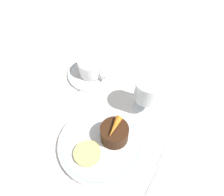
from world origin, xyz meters
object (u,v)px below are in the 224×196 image
coffee_cup (92,67)px  wine_glass (148,91)px  fork (158,173)px  dessert_cake (114,133)px  dinner_plate (101,143)px

coffee_cup → wine_glass: size_ratio=0.98×
fork → dessert_cake: bearing=-177.0°
dinner_plate → dessert_cake: bearing=65.2°
fork → dessert_cake: 0.14m
coffee_cup → dessert_cake: (0.22, -0.12, 0.00)m
coffee_cup → wine_glass: (0.21, 0.02, 0.04)m
wine_glass → fork: 0.21m
dessert_cake → coffee_cup: bearing=150.5°
wine_glass → dessert_cake: bearing=-86.8°
coffee_cup → dinner_plate: bearing=-38.0°
coffee_cup → dessert_cake: bearing=-29.5°
wine_glass → fork: (0.15, -0.13, -0.07)m
wine_glass → dessert_cake: 0.15m
fork → dessert_cake: size_ratio=2.44×
dinner_plate → wine_glass: 0.19m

